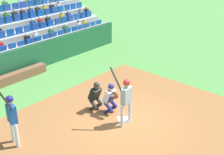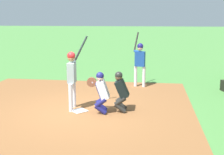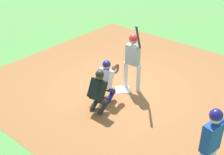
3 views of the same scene
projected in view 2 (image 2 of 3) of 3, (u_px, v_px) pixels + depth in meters
The scene contains 7 objects.
ground_plane at pixel (79, 111), 9.35m from camera, with size 160.00×160.00×0.00m, color #4E8B41.
infield_dirt_patch at pixel (64, 110), 9.41m from camera, with size 8.77×8.24×0.01m, color #915C33.
home_plate_marker at pixel (79, 111), 9.35m from camera, with size 0.44×0.44×0.02m, color white.
batter_at_plate at pixel (72, 74), 9.31m from camera, with size 0.73×0.60×2.34m.
catcher_crouching at pixel (101, 90), 9.06m from camera, with size 0.49×0.74×1.31m.
home_plate_umpire at pixel (121, 90), 9.20m from camera, with size 0.47×0.46×1.29m.
on_deck_batter at pixel (140, 60), 12.38m from camera, with size 0.59×0.55×2.29m.
Camera 2 is at (-8.73, -2.16, 2.95)m, focal length 47.37 mm.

